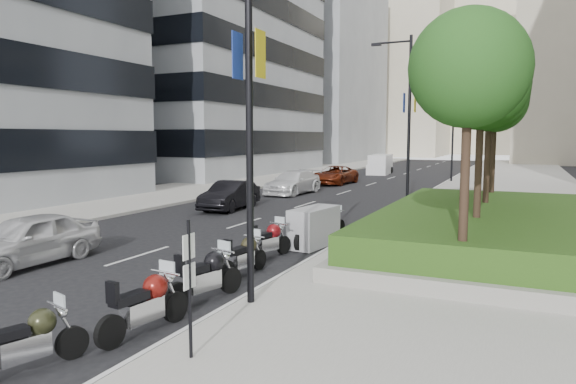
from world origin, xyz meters
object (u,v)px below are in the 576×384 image
Objects in this scene: parking_sign at (190,282)px; motorcycle_0 at (29,340)px; car_c at (293,182)px; delivery_van at (380,165)px; car_d at (335,175)px; motorcycle_5 at (314,227)px; motorcycle_6 at (331,222)px; lamp_post_1 at (406,113)px; lamp_post_2 at (451,122)px; motorcycle_3 at (244,255)px; car_b at (230,195)px; lamp_post_0 at (243,81)px; motorcycle_2 at (207,275)px; motorcycle_1 at (146,304)px; motorcycle_4 at (269,240)px.

motorcycle_0 is (-2.25, -1.31, -0.90)m from parking_sign.
car_c is at bearing 31.74° from motorcycle_0.
car_d is at bearing -96.87° from delivery_van.
motorcycle_5 is 1.23× the size of motorcycle_6.
motorcycle_0 is 34.79m from car_d.
lamp_post_1 is 18.00m from lamp_post_2.
motorcycle_3 reaches higher than motorcycle_0.
motorcycle_0 is 0.96× the size of motorcycle_3.
car_b reaches higher than motorcycle_0.
lamp_post_0 reaches higher than car_b.
motorcycle_3 is (-1.35, -14.63, -4.50)m from lamp_post_1.
motorcycle_3 is at bearing -95.29° from lamp_post_1.
motorcycle_2 is 42.99m from delivery_van.
motorcycle_3 is (-0.31, 2.34, -0.05)m from motorcycle_2.
motorcycle_6 is at bearing 11.33° from motorcycle_5.
motorcycle_3 is at bearing 110.53° from parking_sign.
parking_sign is at bearing -89.01° from lamp_post_2.
motorcycle_2 is 22.95m from car_c.
motorcycle_1 is at bearing -166.07° from motorcycle_6.
motorcycle_6 is (-1.13, -26.15, -4.54)m from lamp_post_2.
lamp_post_2 is at bearing 12.78° from motorcycle_2.
motorcycle_4 is (-0.59, 4.43, -0.04)m from motorcycle_2.
motorcycle_3 is 40.63m from delivery_van.
motorcycle_3 is (-0.39, 4.55, -0.05)m from motorcycle_1.
parking_sign is at bearing -149.97° from motorcycle_4.
car_b reaches higher than motorcycle_4.
lamp_post_0 is at bearing -146.93° from motorcycle_4.
car_b is (-7.16, 11.11, 0.20)m from motorcycle_3.
car_c is (-7.40, 12.88, 0.26)m from motorcycle_6.
car_c is (-6.94, 26.03, 0.23)m from motorcycle_0.
motorcycle_5 is 16.83m from car_c.
motorcycle_3 is 0.46× the size of car_b.
car_c reaches higher than car_b.
lamp_post_2 is at bearing 10.60° from motorcycle_6.
lamp_post_1 is 15.37m from motorcycle_3.
parking_sign is 1.04× the size of motorcycle_5.
motorcycle_3 is 2.11m from motorcycle_4.
lamp_post_1 reaches higher than delivery_van.
motorcycle_1 is at bearing 0.49° from motorcycle_0.
lamp_post_0 reaches higher than delivery_van.
lamp_post_1 reaches higher than motorcycle_3.
car_b is at bearing 70.99° from motorcycle_6.
motorcycle_4 is at bearing -57.43° from car_b.
motorcycle_4 is 0.89× the size of motorcycle_5.
motorcycle_5 is at bearing -3.32° from motorcycle_4.
motorcycle_5 is (-0.01, 8.86, 0.08)m from motorcycle_1.
car_d reaches higher than motorcycle_0.
motorcycle_6 is at bearing -97.90° from lamp_post_1.
car_d is at bearing 105.68° from lamp_post_0.
car_c is at bearing 27.43° from motorcycle_3.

